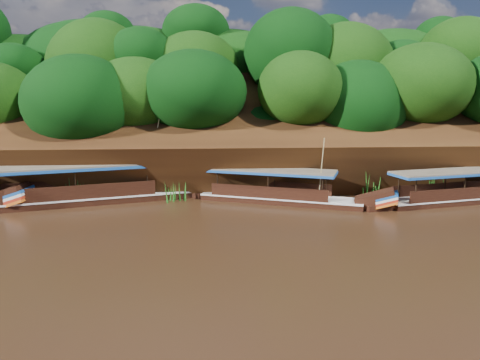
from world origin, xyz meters
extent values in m
plane|color=black|center=(0.00, 0.00, 0.00)|extent=(160.00, 160.00, 0.00)
cube|color=black|center=(0.00, 16.00, 3.50)|extent=(120.00, 16.12, 13.64)
cube|color=black|center=(0.00, 26.00, 0.00)|extent=(120.00, 24.00, 12.00)
ellipsoid|color=#0A3E0B|center=(-6.00, 15.00, 3.50)|extent=(18.00, 8.00, 6.40)
ellipsoid|color=#0A3E0B|center=(0.00, 23.00, 9.20)|extent=(24.00, 11.00, 8.40)
cube|color=black|center=(12.94, 7.38, 0.00)|extent=(11.65, 4.45, 0.81)
cube|color=silver|center=(12.94, 7.38, 0.39)|extent=(11.67, 4.51, 0.09)
cube|color=brown|center=(12.24, 7.22, 2.17)|extent=(9.28, 4.19, 0.11)
cube|color=#184E9D|center=(12.24, 7.22, 2.06)|extent=(9.28, 4.19, 0.16)
cube|color=black|center=(0.61, 8.14, 0.00)|extent=(10.93, 5.87, 0.82)
cube|color=silver|center=(0.61, 8.14, 0.39)|extent=(10.95, 5.93, 0.09)
cube|color=black|center=(6.34, 5.89, 0.64)|extent=(2.97, 2.35, 1.54)
cube|color=#184E9D|center=(6.98, 5.63, 0.91)|extent=(1.83, 1.95, 0.56)
cube|color=#AE2813|center=(6.98, 5.63, 0.60)|extent=(1.83, 1.95, 0.56)
cube|color=brown|center=(-0.03, 8.39, 2.20)|extent=(8.82, 5.28, 0.11)
cube|color=#184E9D|center=(-0.03, 8.39, 2.09)|extent=(8.82, 5.28, 0.16)
cylinder|color=tan|center=(2.96, 6.63, 2.56)|extent=(0.20, 1.53, 4.07)
cube|color=black|center=(-12.35, 8.96, 0.00)|extent=(14.26, 6.29, 0.97)
cube|color=silver|center=(-12.35, 8.96, 0.46)|extent=(14.28, 6.36, 0.11)
cube|color=black|center=(-4.70, 11.23, 0.75)|extent=(3.70, 2.65, 1.90)
cube|color=#184E9D|center=(-3.85, 11.48, 1.07)|extent=(2.19, 2.26, 0.71)
cube|color=#AE2813|center=(-3.85, 11.48, 0.71)|extent=(2.19, 2.26, 0.71)
cube|color=brown|center=(-13.20, 8.71, 2.59)|extent=(11.41, 5.76, 0.13)
cube|color=#184E9D|center=(-13.20, 8.71, 2.46)|extent=(11.41, 5.76, 0.19)
cylinder|color=tan|center=(-8.17, 9.97, 3.15)|extent=(1.21, 0.87, 5.19)
cube|color=black|center=(-17.27, 7.37, 0.77)|extent=(3.19, 2.06, 1.84)
cube|color=#184E9D|center=(-16.47, 7.31, 1.11)|extent=(1.72, 2.02, 0.66)
cube|color=#AE2813|center=(-16.47, 7.31, 0.73)|extent=(1.72, 2.02, 0.66)
cone|color=#206118|center=(-13.42, 9.49, 1.02)|extent=(1.50, 1.50, 2.04)
cone|color=#206118|center=(-6.50, 9.01, 0.69)|extent=(1.50, 1.50, 1.39)
cone|color=#206118|center=(1.97, 9.74, 0.90)|extent=(1.50, 1.50, 1.81)
cone|color=#206118|center=(7.31, 9.39, 1.04)|extent=(1.50, 1.50, 2.07)
cone|color=#206118|center=(11.94, 9.06, 0.84)|extent=(1.50, 1.50, 1.69)
camera|label=1|loc=(-4.26, -22.53, 7.39)|focal=35.00mm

